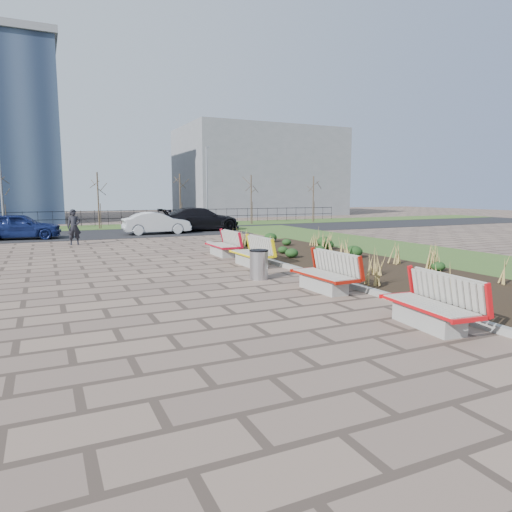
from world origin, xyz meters
name	(u,v)px	position (x,y,z in m)	size (l,w,h in m)	color
ground	(251,324)	(0.00, 0.00, 0.00)	(120.00, 120.00, 0.00)	#735D4F
planting_bed	(354,265)	(6.25, 5.00, 0.05)	(4.50, 18.00, 0.10)	black
planting_curb	(297,269)	(3.92, 5.00, 0.07)	(0.16, 18.00, 0.15)	gray
grass_verge_near	(451,258)	(11.00, 5.00, 0.02)	(5.00, 38.00, 0.04)	#33511E
grass_verge_far	(97,227)	(0.00, 28.00, 0.02)	(80.00, 5.00, 0.04)	#33511E
road	(108,234)	(0.00, 22.00, 0.01)	(80.00, 7.00, 0.02)	black
bench_a	(429,302)	(3.00, -1.64, 0.50)	(0.90, 2.10, 1.00)	red
bench_b	(323,272)	(3.00, 2.01, 0.50)	(0.90, 2.10, 1.00)	#A5160B
bench_c	(250,252)	(3.00, 6.71, 0.50)	(0.90, 2.10, 1.00)	yellow
bench_d	(222,244)	(3.00, 9.56, 0.50)	(0.90, 2.10, 1.00)	red
litter_bin	(259,265)	(2.17, 4.24, 0.44)	(0.55, 0.55, 0.87)	#B2B2B7
pedestrian	(74,227)	(-2.26, 16.44, 0.89)	(0.65, 0.43, 1.78)	black
car_blue	(20,226)	(-4.85, 20.52, 0.75)	(1.71, 4.26, 1.45)	#121D4F
car_silver	(157,223)	(2.80, 20.60, 0.70)	(1.45, 4.15, 1.37)	silver
car_black	(200,219)	(6.08, 21.84, 0.81)	(2.21, 5.44, 1.58)	black
tree_b	(3,201)	(-6.00, 26.50, 2.04)	(1.40, 1.40, 4.00)	#4C3D2D
tree_c	(98,201)	(0.00, 26.50, 2.04)	(1.40, 1.40, 4.00)	#4C3D2D
tree_d	(180,200)	(6.00, 26.50, 2.04)	(1.40, 1.40, 4.00)	#4C3D2D
tree_e	(251,200)	(12.00, 26.50, 2.04)	(1.40, 1.40, 4.00)	#4C3D2D
tree_f	(313,199)	(18.00, 26.50, 2.04)	(1.40, 1.40, 4.00)	#4C3D2D
lamp_west	(1,186)	(-6.00, 26.00, 3.04)	(0.24, 0.60, 6.00)	gray
lamp_east	(207,187)	(8.00, 26.00, 3.04)	(0.24, 0.60, 6.00)	gray
railing_fence	(95,218)	(0.00, 29.50, 0.64)	(44.00, 0.10, 1.20)	black
building_grey	(259,172)	(20.00, 42.00, 5.00)	(18.00, 12.00, 10.00)	slate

